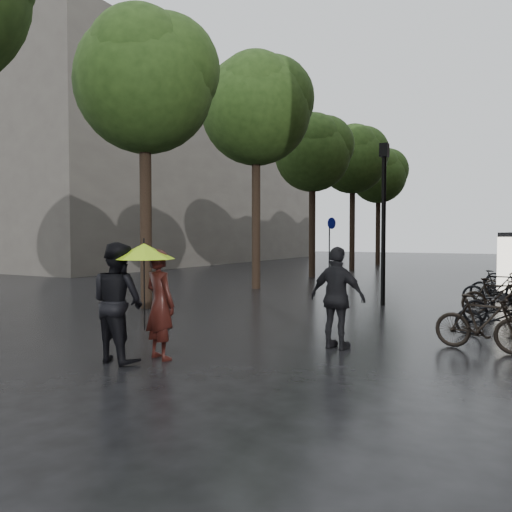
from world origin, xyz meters
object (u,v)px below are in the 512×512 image
Objects in this scene: person_burgundy at (160,304)px; ad_lightbox at (511,266)px; person_black at (118,302)px; parked_bicycles at (502,291)px; pedestrian_walking at (337,298)px; lamp_post at (384,207)px.

person_burgundy is 11.95m from ad_lightbox.
person_black is 10.85m from parked_bicycles.
pedestrian_walking is at bearing -130.04° from ad_lightbox.
pedestrian_walking is 9.24m from ad_lightbox.
pedestrian_walking is 7.44m from parked_bicycles.
parked_bicycles is at bearing 19.25° from lamp_post.
person_burgundy is at bearing -137.88° from ad_lightbox.
person_black is 0.90× the size of ad_lightbox.
parked_bicycles is at bearing -110.27° from person_black.
parked_bicycles is at bearing -98.07° from pedestrian_walking.
ad_lightbox is at bearing -107.00° from person_black.
person_burgundy is at bearing 52.48° from pedestrian_walking.
person_black reaches higher than parked_bicycles.
parked_bicycles is 4.00m from lamp_post.
pedestrian_walking is (2.76, 2.52, -0.04)m from person_black.
ad_lightbox is (4.76, 10.96, 0.17)m from person_burgundy.
ad_lightbox is at bearing 84.87° from parked_bicycles.
parked_bicycles is (4.59, 9.13, -0.43)m from person_burgundy.
pedestrian_walking is 0.14× the size of parked_bicycles.
pedestrian_walking is at bearing -108.22° from parked_bicycles.
pedestrian_walking reaches higher than person_burgundy.
parked_bicycles is (2.32, 7.06, -0.45)m from pedestrian_walking.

